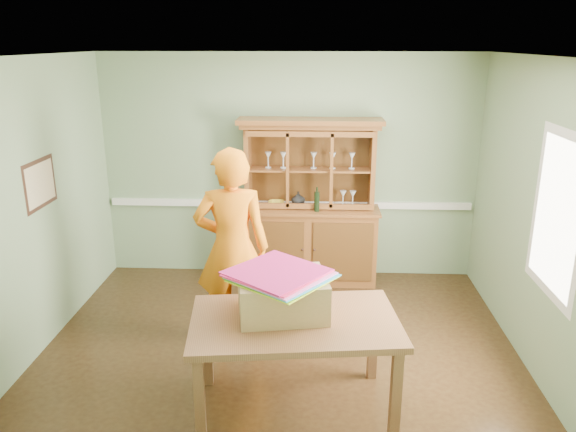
# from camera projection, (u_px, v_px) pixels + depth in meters

# --- Properties ---
(floor) EXTENTS (4.50, 4.50, 0.00)m
(floor) POSITION_uv_depth(u_px,v_px,m) (279.00, 354.00, 5.28)
(floor) COLOR #402B14
(floor) RESTS_ON ground
(ceiling) EXTENTS (4.50, 4.50, 0.00)m
(ceiling) POSITION_uv_depth(u_px,v_px,m) (277.00, 56.00, 4.47)
(ceiling) COLOR white
(ceiling) RESTS_ON wall_back
(wall_back) EXTENTS (4.50, 0.00, 4.50)m
(wall_back) POSITION_uv_depth(u_px,v_px,m) (289.00, 168.00, 6.78)
(wall_back) COLOR gray
(wall_back) RESTS_ON floor
(wall_left) EXTENTS (0.00, 4.00, 4.00)m
(wall_left) POSITION_uv_depth(u_px,v_px,m) (25.00, 214.00, 4.98)
(wall_left) COLOR gray
(wall_left) RESTS_ON floor
(wall_right) EXTENTS (0.00, 4.00, 4.00)m
(wall_right) POSITION_uv_depth(u_px,v_px,m) (542.00, 222.00, 4.76)
(wall_right) COLOR gray
(wall_right) RESTS_ON floor
(wall_front) EXTENTS (4.50, 0.00, 4.50)m
(wall_front) POSITION_uv_depth(u_px,v_px,m) (252.00, 332.00, 2.97)
(wall_front) COLOR gray
(wall_front) RESTS_ON floor
(chair_rail) EXTENTS (4.41, 0.05, 0.08)m
(chair_rail) POSITION_uv_depth(u_px,v_px,m) (289.00, 204.00, 6.89)
(chair_rail) COLOR white
(chair_rail) RESTS_ON wall_back
(framed_map) EXTENTS (0.03, 0.60, 0.46)m
(framed_map) POSITION_uv_depth(u_px,v_px,m) (41.00, 184.00, 5.20)
(framed_map) COLOR #361F15
(framed_map) RESTS_ON wall_left
(window_panel) EXTENTS (0.03, 0.96, 1.36)m
(window_panel) POSITION_uv_depth(u_px,v_px,m) (556.00, 215.00, 4.43)
(window_panel) COLOR white
(window_panel) RESTS_ON wall_right
(china_hutch) EXTENTS (1.67, 0.55, 1.97)m
(china_hutch) POSITION_uv_depth(u_px,v_px,m) (309.00, 225.00, 6.75)
(china_hutch) COLOR brown
(china_hutch) RESTS_ON floor
(dining_table) EXTENTS (1.68, 1.13, 0.79)m
(dining_table) POSITION_uv_depth(u_px,v_px,m) (295.00, 330.00, 4.30)
(dining_table) COLOR brown
(dining_table) RESTS_ON floor
(cardboard_box) EXTENTS (0.75, 0.64, 0.31)m
(cardboard_box) POSITION_uv_depth(u_px,v_px,m) (282.00, 295.00, 4.32)
(cardboard_box) COLOR tan
(cardboard_box) RESTS_ON dining_table
(kite_stack) EXTENTS (0.87, 0.87, 0.05)m
(kite_stack) POSITION_uv_depth(u_px,v_px,m) (281.00, 275.00, 4.24)
(kite_stack) COLOR #D0FF20
(kite_stack) RESTS_ON cardboard_box
(person) EXTENTS (0.75, 0.53, 1.93)m
(person) POSITION_uv_depth(u_px,v_px,m) (232.00, 249.00, 5.23)
(person) COLOR orange
(person) RESTS_ON floor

